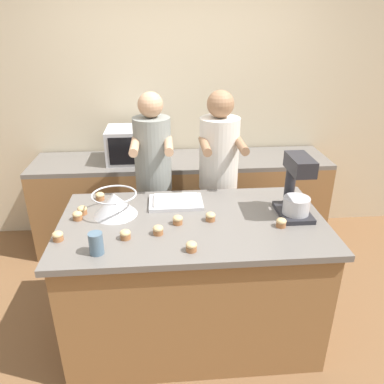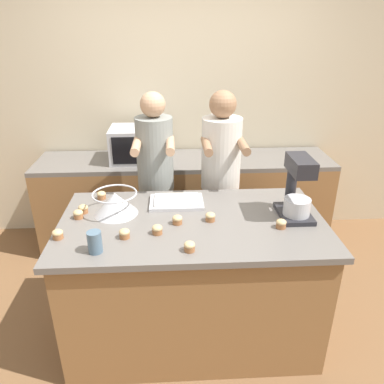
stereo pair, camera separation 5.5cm
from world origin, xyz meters
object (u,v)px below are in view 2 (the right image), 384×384
Objects in this scene: drinking_glass at (95,242)px; cupcake_2 at (281,224)px; cupcake_4 at (177,220)px; mixing_bowl at (115,203)px; person_right at (220,185)px; microwave_oven at (140,144)px; baking_tray at (177,201)px; cupcake_5 at (210,217)px; cupcake_7 at (189,246)px; stand_mixer at (297,191)px; cupcake_9 at (78,214)px; person_left at (156,186)px; cupcake_10 at (58,234)px; cupcake_0 at (157,229)px; cupcake_3 at (124,233)px; cupcake_8 at (296,199)px; cupcake_1 at (101,195)px; cupcake_6 at (83,209)px.

cupcake_2 is at bearing 10.55° from drinking_glass.
mixing_bowl is at bearing 158.12° from cupcake_4.
person_right reaches higher than microwave_oven.
cupcake_4 is (-0.00, -0.28, 0.01)m from baking_tray.
cupcake_7 is (-0.15, -0.34, 0.00)m from cupcake_5.
cupcake_9 is at bearing 178.19° from stand_mixer.
person_left reaches higher than stand_mixer.
person_right reaches higher than cupcake_5.
person_left is 25.57× the size of cupcake_5.
cupcake_4 is at bearing -9.68° from cupcake_9.
cupcake_2 is 1.00× the size of cupcake_5.
cupcake_4 is at bearing 172.27° from cupcake_2.
drinking_glass is 2.00× the size of cupcake_4.
cupcake_5 is at bearing 10.13° from cupcake_10.
stand_mixer is 3.23× the size of drinking_glass.
microwave_oven is 1.69m from cupcake_2.
microwave_oven is (-1.09, 1.24, -0.05)m from stand_mixer.
person_left is 25.57× the size of cupcake_9.
drinking_glass is 0.54m from cupcake_4.
cupcake_0 is 1.00× the size of cupcake_4.
cupcake_0 is at bearing 10.65° from cupcake_3.
cupcake_8 is 1.60m from cupcake_10.
cupcake_2 is (1.18, -0.48, 0.00)m from cupcake_1.
baking_tray is at bearing -129.08° from person_right.
person_left is 1.00× the size of person_right.
mixing_bowl is at bearing 166.58° from cupcake_2.
person_right reaches higher than cupcake_7.
person_right is 0.68m from cupcake_8.
cupcake_10 is (-1.34, -0.05, 0.00)m from cupcake_2.
cupcake_1 is 1.00× the size of cupcake_7.
cupcake_7 reaches higher than baking_tray.
cupcake_6 is (-1.26, 0.27, 0.00)m from cupcake_2.
cupcake_0 is 1.00× the size of cupcake_9.
cupcake_7 is (0.39, -1.61, -0.10)m from microwave_oven.
cupcake_10 is (-0.39, 0.01, 0.00)m from cupcake_3.
cupcake_7 is (0.06, -0.60, 0.01)m from baking_tray.
person_right is 0.73m from cupcake_5.
cupcake_7 is (0.38, -0.16, 0.00)m from cupcake_3.
microwave_oven is 8.36× the size of cupcake_10.
cupcake_7 is at bearing -151.99° from stand_mixer.
cupcake_5 is at bearing -176.01° from stand_mixer.
cupcake_9 is (-1.41, 0.04, -0.15)m from stand_mixer.
cupcake_1 is at bearing 120.00° from mixing_bowl.
mixing_bowl is at bearing -94.02° from microwave_oven.
mixing_bowl is at bearing 134.52° from cupcake_7.
person_left is 0.80m from cupcake_5.
microwave_oven is at bearing 138.00° from cupcake_8.
cupcake_4 is 0.72m from cupcake_10.
cupcake_3 is at bearing 157.04° from cupcake_7.
cupcake_0 is 1.00× the size of cupcake_5.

